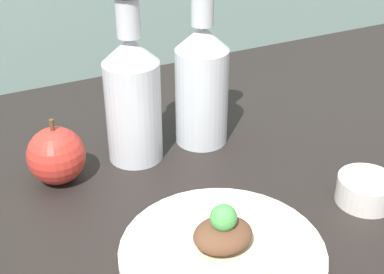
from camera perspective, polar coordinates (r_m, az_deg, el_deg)
name	(u,v)px	position (r cm, az deg, el deg)	size (l,w,h in cm)	color
ground_plane	(274,232)	(68.49, 8.74, -9.94)	(180.00, 110.00, 4.00)	black
plate	(222,251)	(60.90, 3.25, -12.07)	(23.12, 23.12, 1.49)	silver
plated_food	(223,237)	(59.51, 3.31, -10.55)	(12.72, 12.72, 5.76)	beige
cider_bottle_left	(133,95)	(74.22, -6.35, 4.45)	(7.85, 7.85, 24.71)	silver
cider_bottle_right	(202,81)	(78.19, 1.05, 5.99)	(7.85, 7.85, 24.71)	silver
apple	(56,156)	(73.39, -14.27, -1.93)	(7.84, 7.84, 9.34)	red
dipping_bowl	(366,190)	(71.82, 18.07, -5.40)	(7.46, 7.46, 3.50)	silver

